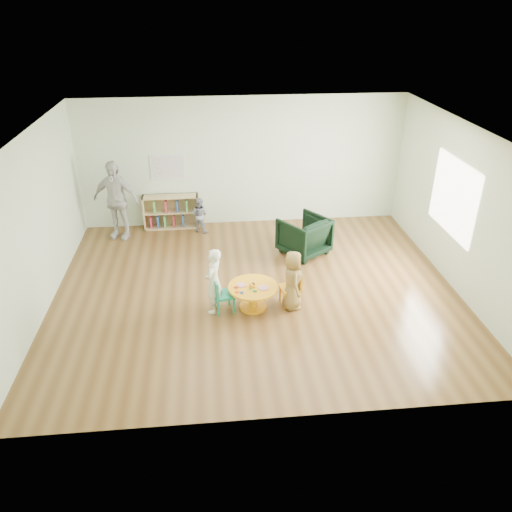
{
  "coord_description": "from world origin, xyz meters",
  "views": [
    {
      "loc": [
        -0.74,
        -7.46,
        4.66
      ],
      "look_at": [
        -0.03,
        -0.3,
        0.84
      ],
      "focal_mm": 35.0,
      "sensor_mm": 36.0,
      "label": 1
    }
  ],
  "objects_px": {
    "kid_chair_left": "(221,294)",
    "child_right": "(292,280)",
    "activity_table": "(253,293)",
    "child_left": "(214,281)",
    "adult_caretaker": "(116,200)",
    "toddler": "(200,215)",
    "kid_chair_right": "(293,287)",
    "bookshelf": "(171,212)",
    "armchair": "(304,236)"
  },
  "relations": [
    {
      "from": "kid_chair_left",
      "to": "child_right",
      "type": "xyz_separation_m",
      "value": [
        1.17,
        0.0,
        0.19
      ]
    },
    {
      "from": "activity_table",
      "to": "kid_chair_right",
      "type": "height_order",
      "value": "kid_chair_right"
    },
    {
      "from": "armchair",
      "to": "toddler",
      "type": "relative_size",
      "value": 1.08
    },
    {
      "from": "activity_table",
      "to": "child_right",
      "type": "relative_size",
      "value": 0.8
    },
    {
      "from": "kid_chair_right",
      "to": "child_right",
      "type": "bearing_deg",
      "value": 155.18
    },
    {
      "from": "armchair",
      "to": "toddler",
      "type": "height_order",
      "value": "toddler"
    },
    {
      "from": "activity_table",
      "to": "child_left",
      "type": "bearing_deg",
      "value": -178.13
    },
    {
      "from": "activity_table",
      "to": "child_left",
      "type": "relative_size",
      "value": 0.73
    },
    {
      "from": "armchair",
      "to": "kid_chair_right",
      "type": "bearing_deg",
      "value": 38.65
    },
    {
      "from": "kid_chair_right",
      "to": "bookshelf",
      "type": "relative_size",
      "value": 0.49
    },
    {
      "from": "child_right",
      "to": "armchair",
      "type": "bearing_deg",
      "value": -19.17
    },
    {
      "from": "kid_chair_left",
      "to": "activity_table",
      "type": "bearing_deg",
      "value": 81.32
    },
    {
      "from": "adult_caretaker",
      "to": "child_left",
      "type": "bearing_deg",
      "value": -40.93
    },
    {
      "from": "activity_table",
      "to": "adult_caretaker",
      "type": "distance_m",
      "value": 3.99
    },
    {
      "from": "kid_chair_left",
      "to": "child_right",
      "type": "distance_m",
      "value": 1.18
    },
    {
      "from": "toddler",
      "to": "adult_caretaker",
      "type": "xyz_separation_m",
      "value": [
        -1.71,
        -0.1,
        0.45
      ]
    },
    {
      "from": "kid_chair_left",
      "to": "bookshelf",
      "type": "distance_m",
      "value": 3.58
    },
    {
      "from": "activity_table",
      "to": "toddler",
      "type": "xyz_separation_m",
      "value": [
        -0.87,
        3.1,
        0.1
      ]
    },
    {
      "from": "activity_table",
      "to": "child_left",
      "type": "height_order",
      "value": "child_left"
    },
    {
      "from": "kid_chair_left",
      "to": "kid_chair_right",
      "type": "height_order",
      "value": "kid_chair_left"
    },
    {
      "from": "bookshelf",
      "to": "toddler",
      "type": "distance_m",
      "value": 0.7
    },
    {
      "from": "activity_table",
      "to": "adult_caretaker",
      "type": "bearing_deg",
      "value": 130.7
    },
    {
      "from": "child_right",
      "to": "kid_chair_left",
      "type": "bearing_deg",
      "value": 87.14
    },
    {
      "from": "adult_caretaker",
      "to": "toddler",
      "type": "bearing_deg",
      "value": 19.67
    },
    {
      "from": "bookshelf",
      "to": "child_right",
      "type": "height_order",
      "value": "child_right"
    },
    {
      "from": "child_left",
      "to": "activity_table",
      "type": "bearing_deg",
      "value": 114.87
    },
    {
      "from": "bookshelf",
      "to": "armchair",
      "type": "relative_size",
      "value": 1.42
    },
    {
      "from": "toddler",
      "to": "armchair",
      "type": "bearing_deg",
      "value": 175.81
    },
    {
      "from": "child_left",
      "to": "toddler",
      "type": "height_order",
      "value": "child_left"
    },
    {
      "from": "activity_table",
      "to": "kid_chair_left",
      "type": "bearing_deg",
      "value": -175.17
    },
    {
      "from": "kid_chair_left",
      "to": "armchair",
      "type": "distance_m",
      "value": 2.56
    },
    {
      "from": "kid_chair_right",
      "to": "bookshelf",
      "type": "bearing_deg",
      "value": 21.71
    },
    {
      "from": "bookshelf",
      "to": "child_right",
      "type": "relative_size",
      "value": 1.17
    },
    {
      "from": "kid_chair_left",
      "to": "child_left",
      "type": "xyz_separation_m",
      "value": [
        -0.11,
        0.02,
        0.24
      ]
    },
    {
      "from": "kid_chair_left",
      "to": "child_left",
      "type": "relative_size",
      "value": 0.54
    },
    {
      "from": "bookshelf",
      "to": "adult_caretaker",
      "type": "height_order",
      "value": "adult_caretaker"
    },
    {
      "from": "bookshelf",
      "to": "toddler",
      "type": "xyz_separation_m",
      "value": [
        0.64,
        -0.3,
        0.02
      ]
    },
    {
      "from": "toddler",
      "to": "child_right",
      "type": "bearing_deg",
      "value": 142.69
    },
    {
      "from": "activity_table",
      "to": "armchair",
      "type": "distance_m",
      "value": 2.2
    },
    {
      "from": "kid_chair_left",
      "to": "kid_chair_right",
      "type": "relative_size",
      "value": 1.02
    },
    {
      "from": "kid_chair_right",
      "to": "child_right",
      "type": "relative_size",
      "value": 0.58
    },
    {
      "from": "kid_chair_right",
      "to": "armchair",
      "type": "bearing_deg",
      "value": -27.93
    },
    {
      "from": "bookshelf",
      "to": "armchair",
      "type": "bearing_deg",
      "value": -29.76
    },
    {
      "from": "kid_chair_right",
      "to": "child_left",
      "type": "distance_m",
      "value": 1.33
    },
    {
      "from": "activity_table",
      "to": "bookshelf",
      "type": "distance_m",
      "value": 3.72
    },
    {
      "from": "bookshelf",
      "to": "armchair",
      "type": "distance_m",
      "value": 3.11
    },
    {
      "from": "bookshelf",
      "to": "adult_caretaker",
      "type": "relative_size",
      "value": 0.71
    },
    {
      "from": "activity_table",
      "to": "child_left",
      "type": "distance_m",
      "value": 0.69
    },
    {
      "from": "child_left",
      "to": "adult_caretaker",
      "type": "relative_size",
      "value": 0.67
    },
    {
      "from": "kid_chair_right",
      "to": "adult_caretaker",
      "type": "height_order",
      "value": "adult_caretaker"
    }
  ]
}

